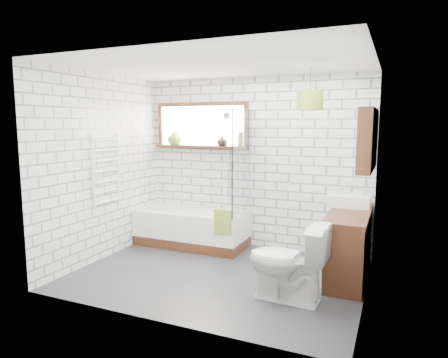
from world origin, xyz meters
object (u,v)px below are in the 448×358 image
at_px(toilet, 287,261).
at_px(pendant, 310,100).
at_px(bathtub, 192,228).
at_px(vanity, 350,244).
at_px(basin, 350,200).

xyz_separation_m(toilet, pendant, (0.01, 0.86, 1.68)).
xyz_separation_m(bathtub, vanity, (2.34, -0.37, 0.13)).
bearing_deg(pendant, toilet, -90.93).
xyz_separation_m(bathtub, basin, (2.28, -0.01, 0.60)).
distance_m(vanity, toilet, 1.07).
bearing_deg(pendant, bathtub, 166.20).
bearing_deg(toilet, vanity, 153.90).
height_order(vanity, basin, basin).
xyz_separation_m(bathtub, toilet, (1.81, -1.31, 0.15)).
height_order(basin, toilet, basin).
bearing_deg(vanity, bathtub, 171.03).
height_order(vanity, pendant, pendant).
height_order(bathtub, basin, basin).
bearing_deg(vanity, toilet, -119.19).
bearing_deg(toilet, basin, 163.36).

